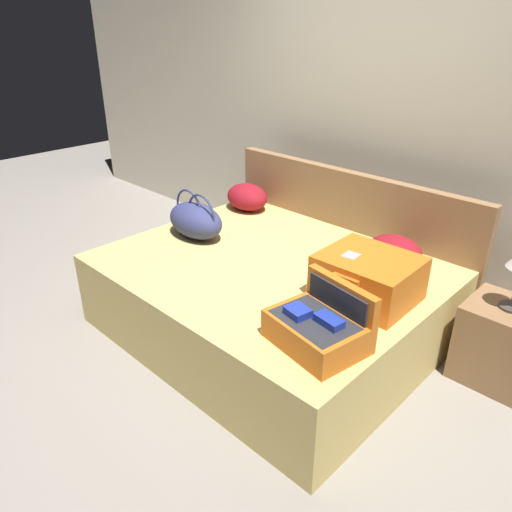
{
  "coord_description": "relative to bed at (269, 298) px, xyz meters",
  "views": [
    {
      "loc": [
        1.9,
        -1.69,
        1.96
      ],
      "look_at": [
        0.0,
        0.28,
        0.62
      ],
      "focal_mm": 34.17,
      "sensor_mm": 36.0,
      "label": 1
    }
  ],
  "objects": [
    {
      "name": "bed",
      "position": [
        0.0,
        0.0,
        0.0
      ],
      "size": [
        2.07,
        1.66,
        0.52
      ],
      "primitive_type": "cube",
      "color": "tan",
      "rests_on": "ground"
    },
    {
      "name": "headboard",
      "position": [
        0.0,
        0.87,
        0.22
      ],
      "size": [
        2.11,
        0.08,
        0.95
      ],
      "primitive_type": "cube",
      "color": "olive",
      "rests_on": "ground"
    },
    {
      "name": "ground_plane",
      "position": [
        0.0,
        -0.4,
        -0.26
      ],
      "size": [
        12.0,
        12.0,
        0.0
      ],
      "primitive_type": "plane",
      "color": "gray"
    },
    {
      "name": "back_wall",
      "position": [
        0.0,
        1.25,
        1.04
      ],
      "size": [
        8.0,
        0.1,
        2.6
      ],
      "primitive_type": "cube",
      "color": "beige",
      "rests_on": "ground"
    },
    {
      "name": "pillow_near_headboard",
      "position": [
        0.57,
        0.58,
        0.35
      ],
      "size": [
        0.41,
        0.35,
        0.18
      ],
      "primitive_type": "ellipsoid",
      "rotation": [
        0.0,
        0.0,
        -0.18
      ],
      "color": "maroon",
      "rests_on": "bed"
    },
    {
      "name": "duffel_bag",
      "position": [
        -0.69,
        -0.04,
        0.39
      ],
      "size": [
        0.5,
        0.31,
        0.34
      ],
      "rotation": [
        0.0,
        0.0,
        -0.04
      ],
      "color": "navy",
      "rests_on": "bed"
    },
    {
      "name": "nightstand",
      "position": [
        1.31,
        0.58,
        -0.01
      ],
      "size": [
        0.44,
        0.4,
        0.49
      ],
      "primitive_type": "cube",
      "color": "olive",
      "rests_on": "ground"
    },
    {
      "name": "pillow_center_head",
      "position": [
        -0.82,
        0.61,
        0.37
      ],
      "size": [
        0.41,
        0.33,
        0.21
      ],
      "primitive_type": "ellipsoid",
      "rotation": [
        0.0,
        0.0,
        -0.1
      ],
      "color": "maroon",
      "rests_on": "bed"
    },
    {
      "name": "hard_case_medium",
      "position": [
        0.76,
        -0.47,
        0.36
      ],
      "size": [
        0.5,
        0.42,
        0.3
      ],
      "rotation": [
        0.0,
        0.0,
        -0.17
      ],
      "color": "#D16619",
      "rests_on": "bed"
    },
    {
      "name": "hard_case_large",
      "position": [
        0.68,
        0.08,
        0.39
      ],
      "size": [
        0.53,
        0.48,
        0.26
      ],
      "rotation": [
        0.0,
        0.0,
        0.02
      ],
      "color": "#D16619",
      "rests_on": "bed"
    }
  ]
}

